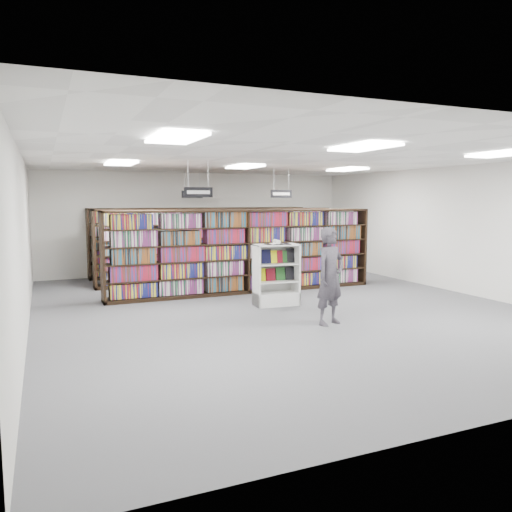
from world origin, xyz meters
name	(u,v)px	position (x,y,z in m)	size (l,w,h in m)	color
floor	(279,308)	(0.00, 0.00, 0.00)	(12.00, 12.00, 0.00)	#4C4C51
ceiling	(280,159)	(0.00, 0.00, 3.20)	(10.00, 12.00, 0.10)	white
wall_back	(199,223)	(0.00, 6.00, 1.60)	(10.00, 0.10, 3.20)	silver
wall_left	(24,242)	(-5.00, 0.00, 1.60)	(0.10, 12.00, 3.20)	silver
wall_right	(457,229)	(5.00, 0.00, 1.60)	(0.10, 12.00, 3.20)	silver
bookshelf_row_near	(245,251)	(0.00, 2.00, 1.05)	(7.00, 0.60, 2.10)	black
bookshelf_row_mid	(219,245)	(0.00, 4.00, 1.05)	(7.00, 0.60, 2.10)	black
bookshelf_row_far	(202,240)	(0.00, 5.70, 1.05)	(7.00, 0.60, 2.10)	black
aisle_sign_left	(198,191)	(-1.50, 1.00, 2.53)	(0.65, 0.02, 0.80)	#B2B2B7
aisle_sign_right	(281,193)	(1.50, 3.00, 2.53)	(0.65, 0.02, 0.80)	#B2B2B7
aisle_sign_center	(192,194)	(-0.50, 5.00, 2.53)	(0.65, 0.02, 0.80)	#B2B2B7
troffer_front_left	(176,138)	(-3.00, -3.00, 3.16)	(0.60, 1.20, 0.04)	white
troffer_front_center	(364,147)	(0.00, -3.00, 3.16)	(0.60, 1.20, 0.04)	white
troffer_front_right	(503,154)	(3.00, -3.00, 3.16)	(0.60, 1.20, 0.04)	white
troffer_back_left	(121,163)	(-3.00, 2.00, 3.16)	(0.60, 1.20, 0.04)	white
troffer_back_center	(245,167)	(0.00, 2.00, 3.16)	(0.60, 1.20, 0.04)	white
troffer_back_right	(347,170)	(3.00, 2.00, 3.16)	(0.60, 1.20, 0.04)	white
endcap_display	(276,284)	(0.06, 0.31, 0.47)	(1.01, 0.56, 1.37)	white
open_book	(277,243)	(0.05, 0.23, 1.40)	(0.58, 0.39, 0.12)	black
shopper	(330,276)	(0.25, -1.68, 0.92)	(0.67, 0.44, 1.83)	#47414B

